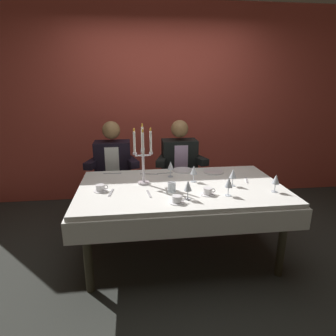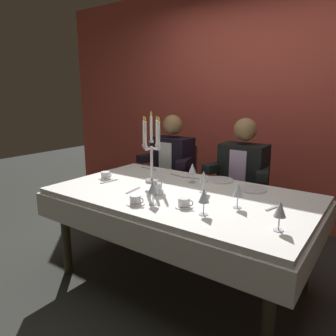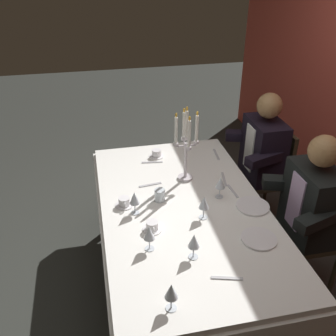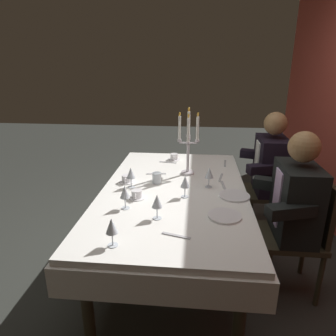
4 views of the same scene
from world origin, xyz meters
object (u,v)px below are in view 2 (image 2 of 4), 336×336
(dinner_plate_1, at_px, (220,180))
(seated_diner_1, at_px, (243,172))
(water_tumbler_0, at_px, (157,189))
(coffee_cup_1, at_px, (106,176))
(wine_glass_1, at_px, (280,210))
(wine_glass_4, at_px, (204,196))
(coffee_cup_0, at_px, (184,203))
(wine_glass_0, at_px, (153,188))
(wine_glass_3, at_px, (192,169))
(coffee_cup_2, at_px, (136,200))
(dinner_plate_0, at_px, (252,189))
(seated_diner_0, at_px, (173,161))
(wine_glass_2, at_px, (204,177))
(wine_glass_5, at_px, (238,191))
(dining_table, at_px, (180,207))
(candelabra, at_px, (151,149))

(dinner_plate_1, relative_size, seated_diner_1, 0.18)
(water_tumbler_0, bearing_deg, coffee_cup_1, 171.56)
(water_tumbler_0, bearing_deg, seated_diner_1, 77.07)
(wine_glass_1, distance_m, seated_diner_1, 1.34)
(wine_glass_4, relative_size, seated_diner_1, 0.13)
(dinner_plate_1, distance_m, coffee_cup_0, 0.71)
(seated_diner_1, bearing_deg, coffee_cup_0, -86.78)
(dinner_plate_1, relative_size, wine_glass_0, 1.36)
(wine_glass_3, height_order, coffee_cup_2, wine_glass_3)
(water_tumbler_0, bearing_deg, dinner_plate_0, 43.80)
(wine_glass_0, height_order, seated_diner_0, seated_diner_0)
(wine_glass_2, xyz_separation_m, water_tumbler_0, (-0.25, -0.24, -0.07))
(coffee_cup_2, bearing_deg, dinner_plate_0, 55.52)
(wine_glass_3, bearing_deg, wine_glass_5, -31.94)
(wine_glass_4, height_order, wine_glass_5, same)
(seated_diner_0, bearing_deg, wine_glass_2, -44.00)
(dining_table, height_order, water_tumbler_0, water_tumbler_0)
(dinner_plate_0, height_order, seated_diner_0, seated_diner_0)
(wine_glass_4, bearing_deg, wine_glass_3, 126.67)
(wine_glass_2, relative_size, water_tumbler_0, 1.89)
(coffee_cup_0, bearing_deg, coffee_cup_1, 167.95)
(dinner_plate_1, bearing_deg, wine_glass_4, -70.79)
(wine_glass_4, height_order, coffee_cup_2, wine_glass_4)
(wine_glass_2, height_order, water_tumbler_0, wine_glass_2)
(dinner_plate_1, height_order, coffee_cup_0, coffee_cup_0)
(wine_glass_5, distance_m, coffee_cup_2, 0.67)
(wine_glass_5, distance_m, coffee_cup_0, 0.35)
(dinner_plate_0, xyz_separation_m, coffee_cup_2, (-0.52, -0.75, 0.02))
(wine_glass_2, bearing_deg, wine_glass_1, -28.48)
(coffee_cup_2, height_order, seated_diner_0, seated_diner_0)
(wine_glass_2, bearing_deg, wine_glass_3, 138.72)
(dinner_plate_1, height_order, water_tumbler_0, water_tumbler_0)
(wine_glass_0, height_order, wine_glass_2, same)
(dinner_plate_0, distance_m, wine_glass_1, 0.74)
(wine_glass_3, height_order, coffee_cup_1, wine_glass_3)
(candelabra, distance_m, coffee_cup_2, 0.60)
(wine_glass_0, xyz_separation_m, coffee_cup_0, (0.19, 0.08, -0.09))
(wine_glass_4, distance_m, coffee_cup_0, 0.19)
(wine_glass_2, distance_m, wine_glass_4, 0.45)
(water_tumbler_0, bearing_deg, coffee_cup_2, -87.63)
(wine_glass_1, distance_m, coffee_cup_1, 1.55)
(wine_glass_2, relative_size, coffee_cup_1, 1.24)
(coffee_cup_2, bearing_deg, wine_glass_5, 29.52)
(wine_glass_1, xyz_separation_m, wine_glass_4, (-0.44, -0.03, 0.00))
(seated_diner_0, height_order, seated_diner_1, same)
(water_tumbler_0, height_order, seated_diner_1, seated_diner_1)
(wine_glass_2, xyz_separation_m, coffee_cup_0, (0.05, -0.34, -0.09))
(seated_diner_0, bearing_deg, wine_glass_3, -44.84)
(seated_diner_1, bearing_deg, wine_glass_4, -78.95)
(wine_glass_5, bearing_deg, dinner_plate_0, 98.15)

